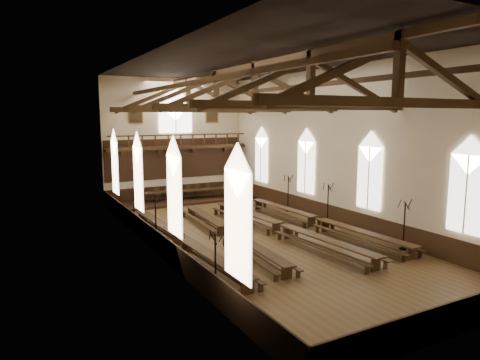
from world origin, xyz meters
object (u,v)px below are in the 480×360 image
object	(u,v)px
candelabrum_right_mid	(328,212)
candelabrum_right_far	(288,200)
refectory_row_b	(228,232)
candelabrum_left_near	(215,276)
high_table	(187,191)
candelabrum_left_mid	(156,229)
refectory_row_a	(181,240)
refectory_row_d	(318,221)
dais	(187,201)
candelabrum_right_near	(404,235)
candelabrum_left_far	(134,214)
refectory_row_c	(282,227)

from	to	relation	value
candelabrum_right_mid	candelabrum_right_far	size ratio (longest dim) A/B	1.01
refectory_row_b	candelabrum_left_near	xyz separation A→B (m)	(-3.85, -6.54, 0.31)
high_table	candelabrum_left_mid	xyz separation A→B (m)	(-5.88, -10.35, 0.01)
candelabrum_left_near	high_table	bearing A→B (deg)	71.84
refectory_row_a	candelabrum_left_mid	size ratio (longest dim) A/B	4.92
high_table	refectory_row_a	bearing A→B (deg)	-112.85
refectory_row_d	candelabrum_right_far	world-z (taller)	candelabrum_right_far
refectory_row_b	candelabrum_right_far	xyz separation A→B (m)	(7.25, 4.55, 0.33)
candelabrum_left_near	refectory_row_d	bearing A→B (deg)	31.37
refectory_row_b	dais	world-z (taller)	refectory_row_b
candelabrum_right_near	candelabrum_right_mid	world-z (taller)	candelabrum_right_mid
candelabrum_right_mid	high_table	bearing A→B (deg)	114.85
refectory_row_b	candelabrum_right_mid	size ratio (longest dim) A/B	5.03
candelabrum_left_near	candelabrum_left_far	world-z (taller)	candelabrum_left_near
refectory_row_c	candelabrum_right_mid	world-z (taller)	candelabrum_right_mid
refectory_row_a	refectory_row_c	distance (m)	6.07
high_table	candelabrum_right_near	distance (m)	18.11
dais	candelabrum_right_near	bearing A→B (deg)	-73.24
refectory_row_a	candelabrum_right_near	distance (m)	11.61
refectory_row_b	high_table	xyz separation A→B (m)	(2.03, 11.37, 0.38)
dais	candelabrum_right_near	size ratio (longest dim) A/B	4.26
refectory_row_d	candelabrum_right_mid	distance (m)	1.45
dais	candelabrum_left_mid	world-z (taller)	candelabrum_left_mid
high_table	candelabrum_right_mid	bearing A→B (deg)	-65.15
candelabrum_left_far	high_table	bearing A→B (deg)	44.24
candelabrum_left_far	candelabrum_left_near	bearing A→B (deg)	-90.00
dais	candelabrum_right_far	distance (m)	8.62
candelabrum_left_far	candelabrum_right_near	xyz separation A→B (m)	(11.10, -11.62, 0.04)
refectory_row_c	candelabrum_right_near	world-z (taller)	candelabrum_right_near
high_table	dais	bearing A→B (deg)	-69.44
refectory_row_b	candelabrum_left_far	xyz separation A→B (m)	(-3.85, 5.65, 0.29)
candelabrum_left_near	candelabrum_left_far	bearing A→B (deg)	90.00
refectory_row_b	candelabrum_right_near	bearing A→B (deg)	-39.46
refectory_row_b	refectory_row_d	bearing A→B (deg)	-5.22
refectory_row_b	candelabrum_right_far	distance (m)	8.57
refectory_row_d	candelabrum_left_near	xyz separation A→B (m)	(-9.83, -5.99, 0.27)
refectory_row_a	refectory_row_c	bearing A→B (deg)	-3.94
refectory_row_a	candelabrum_left_far	xyz separation A→B (m)	(-0.93, 6.02, 0.25)
refectory_row_c	candelabrum_right_far	xyz separation A→B (m)	(4.12, 5.34, 0.28)
candelabrum_left_near	candelabrum_left_far	size ratio (longest dim) A/B	1.04
refectory_row_c	candelabrum_right_mid	distance (m)	4.22
dais	candelabrum_right_far	bearing A→B (deg)	-52.57
refectory_row_b	candelabrum_right_mid	xyz separation A→B (m)	(7.25, 0.09, 0.34)
refectory_row_d	high_table	world-z (taller)	high_table
high_table	candelabrum_right_mid	distance (m)	12.43
candelabrum_right_near	candelabrum_left_near	bearing A→B (deg)	-177.05
refectory_row_b	dais	distance (m)	11.56
high_table	candelabrum_left_far	size ratio (longest dim) A/B	3.31
candelabrum_left_near	candelabrum_right_far	distance (m)	15.69
candelabrum_left_near	candelabrum_right_near	world-z (taller)	candelabrum_right_near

